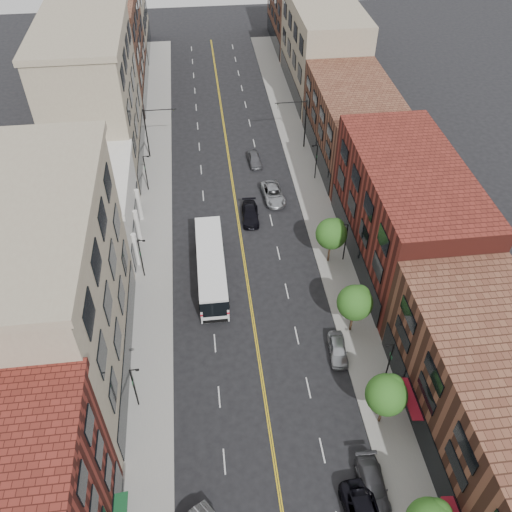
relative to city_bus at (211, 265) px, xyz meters
name	(u,v)px	position (x,y,z in m)	size (l,w,h in m)	color
ground	(277,480)	(3.75, -22.84, -1.95)	(220.00, 220.00, 0.00)	black
sidewalk_left	(156,213)	(-6.25, 12.16, -1.87)	(4.00, 110.00, 0.15)	gray
sidewalk_right	(315,201)	(13.75, 12.16, -1.87)	(4.00, 110.00, 0.15)	gray
bldg_l_tanoffice	(51,299)	(-13.25, -9.84, 7.05)	(10.00, 22.00, 18.00)	gray
bldg_l_white	(88,212)	(-13.25, 8.16, 2.05)	(10.00, 14.00, 8.00)	silver
bldg_l_far_a	(94,100)	(-13.25, 25.16, 7.05)	(10.00, 20.00, 18.00)	gray
bldg_l_far_b	(109,50)	(-13.25, 45.16, 5.55)	(10.00, 20.00, 15.00)	brown
bldg_r_near	(504,423)	(20.75, -22.84, 3.05)	(10.00, 26.00, 10.00)	brown
bldg_r_mid	(404,214)	(20.75, 1.16, 4.05)	(10.00, 22.00, 12.00)	#5B1F18
bldg_r_far_a	(354,124)	(20.75, 22.16, 3.05)	(10.00, 20.00, 10.00)	brown
bldg_r_far_b	(323,48)	(20.75, 43.16, 5.05)	(10.00, 22.00, 14.00)	gray
bldg_r_far_c	(300,15)	(20.75, 63.16, 3.55)	(10.00, 18.00, 11.00)	brown
tree_r_1	(387,393)	(13.14, -18.77, 2.18)	(3.40, 3.40, 5.59)	black
tree_r_2	(356,301)	(13.14, -8.77, 2.18)	(3.40, 3.40, 5.59)	black
tree_r_3	(332,233)	(13.14, 1.23, 2.18)	(3.40, 3.40, 5.59)	black
lamp_l_1	(134,386)	(-7.20, -14.84, 1.02)	(0.81, 0.55, 5.05)	black
lamp_l_2	(141,256)	(-7.20, 1.16, 1.02)	(0.81, 0.55, 5.05)	black
lamp_l_3	(146,171)	(-7.20, 17.16, 1.02)	(0.81, 0.55, 5.05)	black
lamp_r_1	(389,360)	(14.70, -14.84, 1.02)	(0.81, 0.55, 5.05)	black
lamp_r_2	(345,240)	(14.70, 1.16, 1.02)	(0.81, 0.55, 5.05)	black
lamp_r_3	(316,160)	(14.70, 17.16, 1.02)	(0.81, 0.55, 5.05)	black
signal_mast_left	(151,127)	(-6.52, 25.16, 2.70)	(4.49, 0.18, 7.20)	black
signal_mast_right	(300,119)	(14.02, 25.16, 2.70)	(4.49, 0.18, 7.20)	black
city_bus	(211,265)	(0.00, 0.00, 0.00)	(3.18, 13.04, 3.35)	silver
car_parked_mid	(372,486)	(10.82, -24.47, -1.22)	(2.04, 5.01, 1.45)	#414145
car_parked_far	(338,349)	(11.15, -11.50, -1.24)	(1.67, 4.16, 1.42)	#9B9EA2
car_lane_behind	(207,228)	(-0.09, 7.80, -1.27)	(1.44, 4.12, 1.36)	#545459
car_lane_a	(250,214)	(5.25, 9.76, -1.23)	(2.00, 4.91, 1.43)	black
car_lane_b	(273,194)	(8.58, 13.46, -1.19)	(2.52, 5.47, 1.52)	#9FA3A7
car_lane_c	(254,159)	(7.18, 21.85, -1.24)	(1.66, 4.13, 1.41)	#535358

